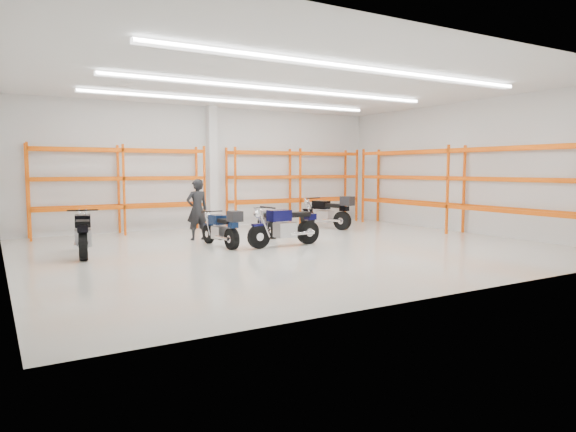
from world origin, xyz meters
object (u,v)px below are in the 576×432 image
motorcycle_back_b (223,229)px  motorcycle_back_d (329,213)px  motorcycle_back_a (83,235)px  structural_column (212,167)px  motorcycle_back_c (267,223)px  motorcycle_main (287,227)px  standing_man (197,210)px

motorcycle_back_b → motorcycle_back_d: motorcycle_back_d is taller
motorcycle_back_a → structural_column: size_ratio=0.51×
motorcycle_back_c → structural_column: 3.84m
motorcycle_main → motorcycle_back_a: (-5.31, 1.12, -0.01)m
motorcycle_back_a → motorcycle_back_c: 5.86m
motorcycle_back_d → standing_man: size_ratio=1.23×
motorcycle_back_c → standing_man: standing_man is taller
motorcycle_main → motorcycle_back_c: size_ratio=1.26×
standing_man → structural_column: size_ratio=0.42×
motorcycle_main → motorcycle_back_b: size_ratio=1.12×
motorcycle_back_c → standing_man: 2.33m
motorcycle_back_d → standing_man: (-5.23, -0.39, 0.36)m
motorcycle_back_c → standing_man: (-2.24, 0.38, 0.51)m
motorcycle_back_c → structural_column: bearing=99.2°
motorcycle_main → motorcycle_back_c: (0.46, 2.11, -0.11)m
standing_man → motorcycle_back_b: bearing=90.7°
motorcycle_main → motorcycle_back_d: motorcycle_back_d is taller
structural_column → motorcycle_back_c: bearing=-80.8°
motorcycle_back_b → motorcycle_back_d: size_ratio=0.90×
motorcycle_main → structural_column: (-0.07, 5.44, 1.71)m
motorcycle_main → structural_column: bearing=90.8°
motorcycle_back_c → motorcycle_back_d: bearing=14.6°
motorcycle_main → standing_man: size_ratio=1.24×
motorcycle_back_a → motorcycle_back_d: bearing=11.4°
motorcycle_back_a → standing_man: standing_man is taller
standing_man → motorcycle_back_c: bearing=168.5°
motorcycle_main → motorcycle_back_a: size_ratio=1.02×
motorcycle_back_a → structural_column: 7.00m
motorcycle_back_a → standing_man: size_ratio=1.22×
motorcycle_back_b → standing_man: standing_man is taller
motorcycle_back_c → standing_man: bearing=170.3°
motorcycle_back_b → motorcycle_back_c: 2.58m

